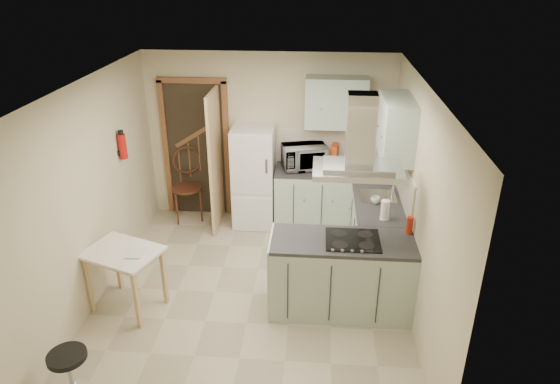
# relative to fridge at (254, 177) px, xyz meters

# --- Properties ---
(floor) EXTENTS (4.20, 4.20, 0.00)m
(floor) POSITION_rel_fridge_xyz_m (0.20, -1.80, -0.75)
(floor) COLOR #B2A88B
(floor) RESTS_ON ground
(ceiling) EXTENTS (4.20, 4.20, 0.00)m
(ceiling) POSITION_rel_fridge_xyz_m (0.20, -1.80, 1.75)
(ceiling) COLOR silver
(ceiling) RESTS_ON back_wall
(back_wall) EXTENTS (3.60, 0.00, 3.60)m
(back_wall) POSITION_rel_fridge_xyz_m (0.20, 0.30, 0.50)
(back_wall) COLOR beige
(back_wall) RESTS_ON floor
(left_wall) EXTENTS (0.00, 4.20, 4.20)m
(left_wall) POSITION_rel_fridge_xyz_m (-1.60, -1.80, 0.50)
(left_wall) COLOR beige
(left_wall) RESTS_ON floor
(right_wall) EXTENTS (0.00, 4.20, 4.20)m
(right_wall) POSITION_rel_fridge_xyz_m (2.00, -1.80, 0.50)
(right_wall) COLOR beige
(right_wall) RESTS_ON floor
(doorway) EXTENTS (1.10, 0.12, 2.10)m
(doorway) POSITION_rel_fridge_xyz_m (-0.90, 0.27, 0.30)
(doorway) COLOR brown
(doorway) RESTS_ON floor
(fridge) EXTENTS (0.60, 0.60, 1.50)m
(fridge) POSITION_rel_fridge_xyz_m (0.00, 0.00, 0.00)
(fridge) COLOR white
(fridge) RESTS_ON floor
(counter_back) EXTENTS (1.08, 0.60, 0.90)m
(counter_back) POSITION_rel_fridge_xyz_m (0.86, 0.00, -0.30)
(counter_back) COLOR #9EB2A0
(counter_back) RESTS_ON floor
(counter_right) EXTENTS (0.60, 1.95, 0.90)m
(counter_right) POSITION_rel_fridge_xyz_m (1.70, -0.68, -0.30)
(counter_right) COLOR #9EB2A0
(counter_right) RESTS_ON floor
(splashback) EXTENTS (1.68, 0.02, 0.50)m
(splashback) POSITION_rel_fridge_xyz_m (1.16, 0.29, 0.40)
(splashback) COLOR beige
(splashback) RESTS_ON counter_back
(wall_cabinet_back) EXTENTS (0.85, 0.35, 0.70)m
(wall_cabinet_back) POSITION_rel_fridge_xyz_m (1.15, 0.12, 1.10)
(wall_cabinet_back) COLOR #9EB2A0
(wall_cabinet_back) RESTS_ON back_wall
(wall_cabinet_right) EXTENTS (0.35, 0.90, 0.70)m
(wall_cabinet_right) POSITION_rel_fridge_xyz_m (1.82, -0.95, 1.10)
(wall_cabinet_right) COLOR #9EB2A0
(wall_cabinet_right) RESTS_ON right_wall
(peninsula) EXTENTS (1.55, 0.65, 0.90)m
(peninsula) POSITION_rel_fridge_xyz_m (1.22, -1.98, -0.30)
(peninsula) COLOR #9EB2A0
(peninsula) RESTS_ON floor
(hob) EXTENTS (0.58, 0.50, 0.01)m
(hob) POSITION_rel_fridge_xyz_m (1.32, -1.98, 0.16)
(hob) COLOR black
(hob) RESTS_ON peninsula
(extractor_hood) EXTENTS (0.90, 0.55, 0.10)m
(extractor_hood) POSITION_rel_fridge_xyz_m (1.32, -1.98, 0.97)
(extractor_hood) COLOR silver
(extractor_hood) RESTS_ON ceiling
(sink) EXTENTS (0.45, 0.40, 0.01)m
(sink) POSITION_rel_fridge_xyz_m (1.70, -0.85, 0.16)
(sink) COLOR silver
(sink) RESTS_ON counter_right
(fire_extinguisher) EXTENTS (0.10, 0.10, 0.32)m
(fire_extinguisher) POSITION_rel_fridge_xyz_m (-1.54, -0.90, 0.75)
(fire_extinguisher) COLOR #B2140F
(fire_extinguisher) RESTS_ON left_wall
(drop_leaf_table) EXTENTS (0.95, 0.84, 0.75)m
(drop_leaf_table) POSITION_rel_fridge_xyz_m (-1.18, -2.15, -0.38)
(drop_leaf_table) COLOR tan
(drop_leaf_table) RESTS_ON floor
(bentwood_chair) EXTENTS (0.58, 0.58, 1.01)m
(bentwood_chair) POSITION_rel_fridge_xyz_m (-1.04, 0.06, -0.25)
(bentwood_chair) COLOR #4C2C19
(bentwood_chair) RESTS_ON floor
(stool) EXTENTS (0.40, 0.40, 0.47)m
(stool) POSITION_rel_fridge_xyz_m (-1.25, -3.43, -0.52)
(stool) COLOR black
(stool) RESTS_ON floor
(microwave) EXTENTS (0.70, 0.56, 0.34)m
(microwave) POSITION_rel_fridge_xyz_m (0.73, 0.04, 0.32)
(microwave) COLOR black
(microwave) RESTS_ON counter_back
(kettle) EXTENTS (0.15, 0.15, 0.20)m
(kettle) POSITION_rel_fridge_xyz_m (1.22, -0.00, 0.25)
(kettle) COLOR white
(kettle) RESTS_ON counter_back
(cereal_box) EXTENTS (0.13, 0.24, 0.34)m
(cereal_box) POSITION_rel_fridge_xyz_m (1.16, 0.12, 0.32)
(cereal_box) COLOR #C14216
(cereal_box) RESTS_ON counter_back
(soap_bottle) EXTENTS (0.11, 0.11, 0.18)m
(soap_bottle) POSITION_rel_fridge_xyz_m (1.77, -0.35, 0.24)
(soap_bottle) COLOR #B6B6C3
(soap_bottle) RESTS_ON counter_right
(paper_towel) EXTENTS (0.12, 0.12, 0.25)m
(paper_towel) POSITION_rel_fridge_xyz_m (1.71, -1.46, 0.27)
(paper_towel) COLOR white
(paper_towel) RESTS_ON counter_right
(cup) EXTENTS (0.13, 0.13, 0.09)m
(cup) POSITION_rel_fridge_xyz_m (1.65, -1.05, 0.19)
(cup) COLOR white
(cup) RESTS_ON counter_right
(red_bottle) EXTENTS (0.08, 0.08, 0.20)m
(red_bottle) POSITION_rel_fridge_xyz_m (1.95, -1.77, 0.25)
(red_bottle) COLOR #B1240F
(red_bottle) RESTS_ON peninsula
(book) EXTENTS (0.17, 0.23, 0.10)m
(book) POSITION_rel_fridge_xyz_m (-1.10, -2.19, 0.05)
(book) COLOR #9B3B33
(book) RESTS_ON drop_leaf_table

